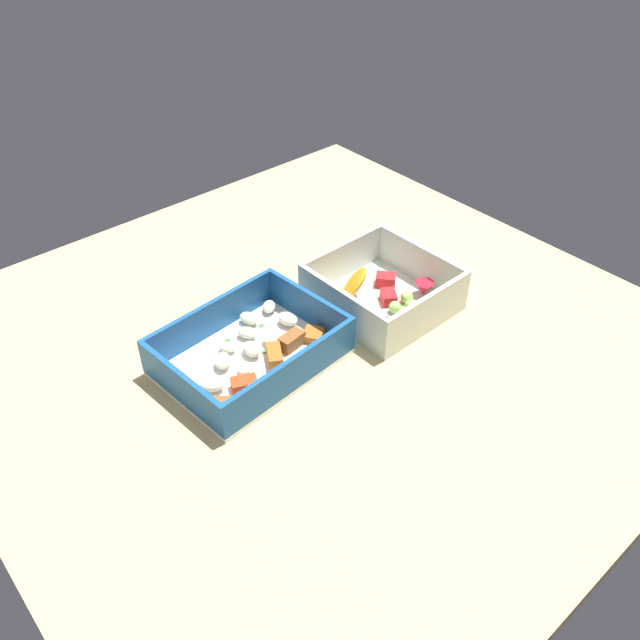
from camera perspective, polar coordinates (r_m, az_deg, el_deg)
table_surface at (r=80.97cm, az=-0.53°, el=-2.08°), size 80.00×80.00×2.00cm
pasta_container at (r=76.27cm, az=-5.97°, el=-2.85°), size 21.03×16.21×5.18cm
fruit_bowl at (r=84.47cm, az=5.50°, el=2.32°), size 15.29×15.81×5.85cm
paper_cup_liner at (r=92.41cm, az=10.35°, el=4.53°), size 3.81×3.81×1.68cm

